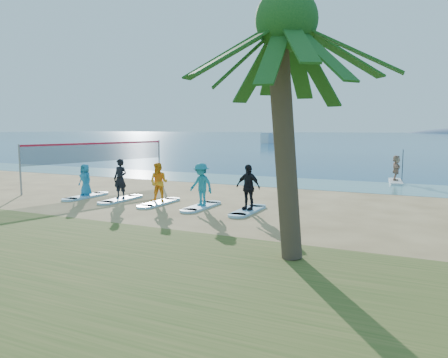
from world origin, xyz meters
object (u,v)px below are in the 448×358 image
at_px(paddleboard, 396,181).
at_px(boat_offshore_a, 275,143).
at_px(palm_tree, 286,22).
at_px(surfboard_4, 248,211).
at_px(student_2, 159,182).
at_px(volleyball_net, 99,152).
at_px(surfboard_2, 159,203).
at_px(student_3, 201,184).
at_px(surfboard_1, 121,199).
at_px(paddleboarder, 396,168).
at_px(surfboard_3, 201,207).
at_px(surfboard_0, 86,196).
at_px(student_4, 248,187).
at_px(student_0, 85,180).
at_px(student_1, 120,179).

xyz_separation_m(paddleboard, boat_offshore_a, (-29.88, 63.96, -0.06)).
bearing_deg(palm_tree, surfboard_4, 120.74).
xyz_separation_m(palm_tree, student_2, (-7.35, 5.34, -4.84)).
distance_m(volleyball_net, surfboard_2, 7.53).
bearing_deg(student_2, student_3, -8.72).
xyz_separation_m(surfboard_1, student_3, (4.18, 0.00, 0.93)).
xyz_separation_m(paddleboarder, surfboard_3, (-6.57, -12.52, -0.84)).
bearing_deg(surfboard_0, student_4, 0.00).
relative_size(surfboard_2, student_4, 1.23).
height_order(palm_tree, student_0, palm_tree).
xyz_separation_m(paddleboard, surfboard_2, (-8.66, -12.52, -0.01)).
xyz_separation_m(paddleboarder, boat_offshore_a, (-29.88, 63.96, -0.88)).
xyz_separation_m(palm_tree, boat_offshore_a, (-28.57, 81.83, -5.78)).
relative_size(surfboard_1, student_1, 1.21).
xyz_separation_m(volleyball_net, paddleboard, (15.06, 9.03, -1.84)).
bearing_deg(paddleboarder, student_1, 135.74).
bearing_deg(student_4, surfboard_3, -171.21).
distance_m(volleyball_net, surfboard_3, 9.37).
bearing_deg(palm_tree, volleyball_net, 147.29).
bearing_deg(surfboard_3, surfboard_0, 180.00).
height_order(paddleboard, surfboard_0, paddleboard).
relative_size(surfboard_0, student_4, 1.23).
bearing_deg(student_4, volleyball_net, 170.52).
xyz_separation_m(student_1, surfboard_4, (6.27, 0.00, -0.95)).
distance_m(student_0, surfboard_1, 2.24).
height_order(paddleboarder, surfboard_2, paddleboarder).
distance_m(student_1, surfboard_3, 4.28).
height_order(student_1, student_2, student_1).
distance_m(volleyball_net, surfboard_1, 5.86).
xyz_separation_m(palm_tree, surfboard_3, (-5.27, 5.34, -5.74)).
distance_m(palm_tree, paddleboard, 18.80).
bearing_deg(student_3, boat_offshore_a, 120.83).
height_order(student_2, surfboard_4, student_2).
bearing_deg(surfboard_4, surfboard_2, 180.00).
distance_m(volleyball_net, paddleboarder, 17.59).
relative_size(paddleboarder, student_0, 1.01).
relative_size(volleyball_net, surfboard_4, 4.01).
bearing_deg(student_3, student_4, 13.89).
bearing_deg(paddleboard, surfboard_4, -116.94).
xyz_separation_m(palm_tree, surfboard_0, (-11.53, 5.34, -5.74)).
bearing_deg(palm_tree, paddleboard, 85.83).
height_order(surfboard_0, student_0, student_0).
distance_m(paddleboard, surfboard_2, 15.22).
relative_size(boat_offshore_a, student_2, 4.55).
bearing_deg(palm_tree, student_3, 134.58).
xyz_separation_m(surfboard_0, surfboard_4, (8.36, 0.00, 0.00)).
bearing_deg(paddleboarder, surfboard_2, 141.72).
bearing_deg(volleyball_net, student_0, -57.46).
relative_size(volleyball_net, surfboard_1, 4.01).
distance_m(volleyball_net, surfboard_4, 11.30).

